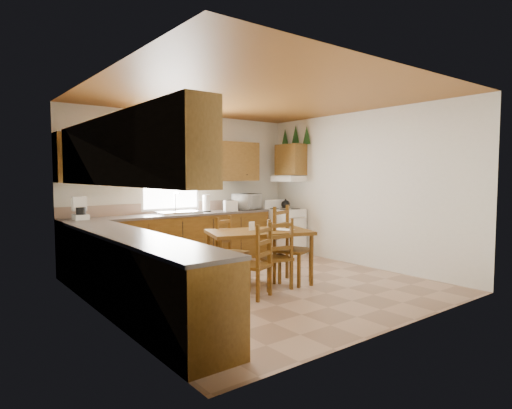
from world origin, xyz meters
TOP-DOWN VIEW (x-y plane):
  - floor at (0.00, 0.00)m, footprint 4.50×4.50m
  - ceiling at (0.00, 0.00)m, footprint 4.50×4.50m
  - wall_left at (-2.25, 0.00)m, footprint 4.50×4.50m
  - wall_right at (2.25, 0.00)m, footprint 4.50×4.50m
  - wall_back at (0.00, 2.25)m, footprint 4.50×4.50m
  - wall_front at (0.00, -2.25)m, footprint 4.50×4.50m
  - lower_cab_back at (-0.38, 1.95)m, footprint 3.75×0.60m
  - lower_cab_left at (-1.95, -0.15)m, footprint 0.60×3.60m
  - counter_back at (-0.38, 1.95)m, footprint 3.75×0.63m
  - counter_left at (-1.95, -0.15)m, footprint 0.63×3.60m
  - backsplash at (-0.38, 2.24)m, footprint 3.75×0.01m
  - upper_cab_back_left at (-1.55, 2.08)m, footprint 1.41×0.33m
  - upper_cab_back_right at (0.86, 2.08)m, footprint 1.25×0.33m
  - upper_cab_left at (-2.08, -0.15)m, footprint 0.33×3.60m
  - upper_cab_stove at (2.08, 1.65)m, footprint 0.33×0.62m
  - range_hood at (2.03, 1.65)m, footprint 0.44×0.62m
  - window_frame at (-0.30, 2.22)m, footprint 1.13×0.02m
  - window_pane at (-0.30, 2.21)m, footprint 1.05×0.01m
  - window_valance at (-0.30, 2.19)m, footprint 1.19×0.01m
  - sink_basin at (-0.30, 1.95)m, footprint 0.75×0.45m
  - pine_decal_a at (2.21, 1.33)m, footprint 0.22×0.22m
  - pine_decal_b at (2.21, 1.65)m, footprint 0.22×0.22m
  - pine_decal_c at (2.21, 1.97)m, footprint 0.22×0.22m
  - stove at (1.88, 1.59)m, footprint 0.65×0.66m
  - coffeemaker at (-1.95, 1.92)m, footprint 0.27×0.29m
  - paper_towel at (0.27, 1.94)m, footprint 0.14×0.14m
  - toaster at (0.74, 1.85)m, footprint 0.27×0.22m
  - microwave at (1.19, 1.94)m, footprint 0.62×0.55m
  - dining_table at (0.04, 0.09)m, footprint 1.66×1.26m
  - chair_near_left at (0.06, -0.24)m, footprint 0.49×0.47m
  - chair_near_right at (-0.45, -0.41)m, footprint 0.53×0.52m
  - chair_far_left at (-0.12, 0.53)m, footprint 0.51×0.50m
  - chair_far_right at (0.46, -0.18)m, footprint 0.61×0.59m
  - table_paper at (0.40, -0.04)m, footprint 0.27×0.32m
  - table_card at (-0.02, 0.18)m, footprint 0.10×0.03m

SIDE VIEW (x-z plane):
  - floor at x=0.00m, z-range 0.00..0.00m
  - dining_table at x=0.04m, z-range 0.00..0.79m
  - lower_cab_back at x=-0.38m, z-range 0.00..0.88m
  - lower_cab_left at x=-1.95m, z-range 0.00..0.88m
  - stove at x=1.88m, z-range 0.00..0.90m
  - chair_far_left at x=-0.12m, z-range 0.00..0.95m
  - chair_near_right at x=-0.45m, z-range 0.00..0.97m
  - chair_near_left at x=0.06m, z-range 0.00..0.99m
  - chair_far_right at x=0.46m, z-range 0.00..1.13m
  - table_paper at x=0.40m, z-range 0.79..0.79m
  - table_card at x=-0.02m, z-range 0.79..0.91m
  - counter_back at x=-0.38m, z-range 0.88..0.92m
  - counter_left at x=-1.95m, z-range 0.88..0.92m
  - sink_basin at x=-0.30m, z-range 0.92..0.96m
  - backsplash at x=-0.38m, z-range 0.92..1.10m
  - toaster at x=0.74m, z-range 0.92..1.12m
  - microwave at x=1.19m, z-range 0.92..1.23m
  - paper_towel at x=0.27m, z-range 0.92..1.23m
  - coffeemaker at x=-1.95m, z-range 0.92..1.26m
  - wall_left at x=-2.25m, z-range 1.35..1.35m
  - wall_right at x=2.25m, z-range 1.35..1.35m
  - wall_back at x=0.00m, z-range 1.35..1.35m
  - wall_front at x=0.00m, z-range 1.35..1.35m
  - range_hood at x=2.03m, z-range 1.46..1.58m
  - window_frame at x=-0.30m, z-range 0.96..2.14m
  - window_pane at x=-0.30m, z-range 1.00..2.10m
  - upper_cab_back_left at x=-1.55m, z-range 1.48..2.23m
  - upper_cab_back_right at x=0.86m, z-range 1.48..2.23m
  - upper_cab_left at x=-2.08m, z-range 1.48..2.23m
  - upper_cab_stove at x=2.08m, z-range 1.59..2.21m
  - window_valance at x=-0.30m, z-range 1.93..2.17m
  - pine_decal_a at x=2.21m, z-range 2.20..2.56m
  - pine_decal_c at x=2.21m, z-range 2.20..2.56m
  - pine_decal_b at x=2.21m, z-range 2.24..2.60m
  - ceiling at x=0.00m, z-range 2.70..2.70m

